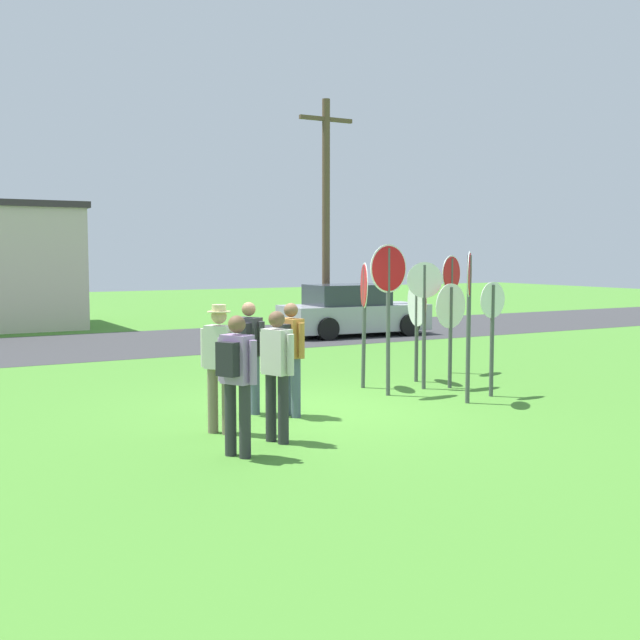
% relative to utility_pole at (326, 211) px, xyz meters
% --- Properties ---
extents(ground_plane, '(80.00, 80.00, 0.00)m').
position_rel_utility_pole_xyz_m(ground_plane, '(-6.45, -10.72, -3.72)').
color(ground_plane, '#47842D').
extents(street_asphalt, '(60.00, 6.40, 0.01)m').
position_rel_utility_pole_xyz_m(street_asphalt, '(-6.45, -0.27, -3.71)').
color(street_asphalt, '#38383A').
rests_on(street_asphalt, ground).
extents(utility_pole, '(1.80, 0.24, 7.08)m').
position_rel_utility_pole_xyz_m(utility_pole, '(0.00, 0.00, 0.00)').
color(utility_pole, brown).
rests_on(utility_pole, ground).
extents(parked_car_on_street, '(4.39, 2.20, 1.51)m').
position_rel_utility_pole_xyz_m(parked_car_on_street, '(0.12, -1.36, -3.03)').
color(parked_car_on_street, '#A5A8AD').
rests_on(parked_car_on_street, ground).
extents(stop_sign_rear_right, '(0.61, 0.11, 1.94)m').
position_rel_utility_pole_xyz_m(stop_sign_rear_right, '(-3.09, -11.06, -2.43)').
color(stop_sign_rear_right, '#474C4C').
rests_on(stop_sign_rear_right, ground).
extents(stop_sign_leaning_left, '(0.68, 0.30, 2.38)m').
position_rel_utility_pole_xyz_m(stop_sign_leaning_left, '(-2.03, -8.64, -2.10)').
color(stop_sign_leaning_left, '#474C4C').
rests_on(stop_sign_leaning_left, ground).
extents(stop_sign_rear_left, '(0.79, 0.18, 1.88)m').
position_rel_utility_pole_xyz_m(stop_sign_rear_left, '(-3.18, -10.06, -2.44)').
color(stop_sign_rear_left, '#474C4C').
rests_on(stop_sign_rear_left, ground).
extents(stop_sign_nearest, '(0.81, 0.15, 2.57)m').
position_rel_utility_pole_xyz_m(stop_sign_nearest, '(-4.57, -10.13, -1.94)').
color(stop_sign_nearest, '#474C4C').
rests_on(stop_sign_nearest, ground).
extents(stop_sign_leaning_right, '(0.36, 0.76, 2.26)m').
position_rel_utility_pole_xyz_m(stop_sign_leaning_right, '(-4.52, -9.28, -2.17)').
color(stop_sign_leaning_right, '#474C4C').
rests_on(stop_sign_leaning_right, ground).
extents(stop_sign_center_cluster, '(0.59, 0.30, 2.27)m').
position_rel_utility_pole_xyz_m(stop_sign_center_cluster, '(-3.63, -9.88, -2.21)').
color(stop_sign_center_cluster, '#474C4C').
rests_on(stop_sign_center_cluster, ground).
extents(stop_sign_far_back, '(0.23, 0.88, 1.95)m').
position_rel_utility_pole_xyz_m(stop_sign_far_back, '(-3.28, -9.18, -2.39)').
color(stop_sign_far_back, '#474C4C').
rests_on(stop_sign_far_back, ground).
extents(stop_sign_tallest, '(0.51, 0.53, 2.45)m').
position_rel_utility_pole_xyz_m(stop_sign_tallest, '(-3.84, -11.34, -2.05)').
color(stop_sign_tallest, '#474C4C').
rests_on(stop_sign_tallest, ground).
extents(person_in_blue, '(0.39, 0.47, 1.74)m').
position_rel_utility_pole_xyz_m(person_in_blue, '(-8.16, -11.41, -2.73)').
color(person_in_blue, '#7A6B56').
rests_on(person_in_blue, ground).
extents(person_near_signs, '(0.33, 0.54, 1.69)m').
position_rel_utility_pole_xyz_m(person_near_signs, '(-7.71, -12.23, -2.77)').
color(person_near_signs, '#2D2D33').
rests_on(person_near_signs, ground).
extents(person_in_teal, '(0.41, 0.56, 1.69)m').
position_rel_utility_pole_xyz_m(person_in_teal, '(-6.83, -10.88, -2.74)').
color(person_in_teal, '#4C5670').
rests_on(person_in_teal, ground).
extents(person_holding_notes, '(0.46, 0.51, 1.69)m').
position_rel_utility_pole_xyz_m(person_holding_notes, '(-7.29, -10.39, -2.74)').
color(person_holding_notes, '#4C5670').
rests_on(person_holding_notes, ground).
extents(person_with_sunhat, '(0.45, 0.52, 1.69)m').
position_rel_utility_pole_xyz_m(person_with_sunhat, '(-8.46, -12.66, -2.74)').
color(person_with_sunhat, '#2D2D33').
rests_on(person_with_sunhat, ground).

